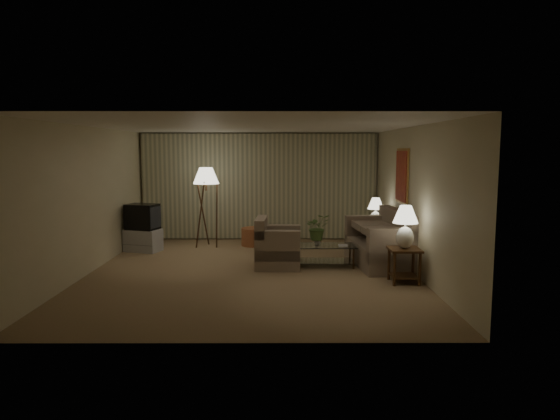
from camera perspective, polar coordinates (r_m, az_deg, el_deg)
The scene contains 16 objects.
ground at distance 9.45m, azimuth -3.21°, elevation -7.02°, with size 7.00×7.00×0.00m, color brown.
room_shell at distance 10.69m, azimuth -2.72°, elevation 4.09°, with size 6.04×7.02×2.72m.
sofa at distance 10.08m, azimuth 11.32°, elevation -3.76°, with size 2.13×1.35×0.86m.
armchair at distance 9.73m, azimuth -0.19°, elevation -4.30°, with size 0.98×0.94×0.76m.
side_table_near at distance 8.83m, azimuth 14.01°, elevation -5.49°, with size 0.52×0.52×0.60m.
side_table_far at distance 11.32m, azimuth 10.81°, elevation -2.78°, with size 0.45×0.38×0.60m.
table_lamp_near at distance 8.71m, azimuth 14.13°, elevation -1.46°, with size 0.43×0.43×0.74m.
table_lamp_far at distance 11.24m, azimuth 10.87°, elevation 0.10°, with size 0.36×0.36×0.62m.
coffee_table at distance 9.85m, azimuth 5.15°, elevation -4.80°, with size 1.19×0.65×0.41m.
tv_cabinet at distance 11.64m, azimuth -15.37°, elevation -3.35°, with size 0.86×0.68×0.50m, color #ACACAE.
crt_tv at distance 11.56m, azimuth -15.46°, elevation -0.74°, with size 0.77×0.65×0.57m, color black.
floor_lamp at distance 11.77m, azimuth -8.40°, elevation 0.51°, with size 0.61×0.61×1.86m.
ottoman at distance 11.93m, azimuth -2.93°, elevation -3.06°, with size 0.63×0.63×0.42m, color #9A5134.
vase at distance 9.80m, azimuth 4.29°, elevation -3.61°, with size 0.14×0.14×0.14m, color silver.
flowers at distance 9.74m, azimuth 4.31°, elevation -1.71°, with size 0.46×0.40×0.51m, color #4D7132.
book at distance 9.75m, azimuth 6.68°, elevation -4.07°, with size 0.18×0.25×0.02m, color olive.
Camera 1 is at (0.50, -9.16, 2.27)m, focal length 32.00 mm.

